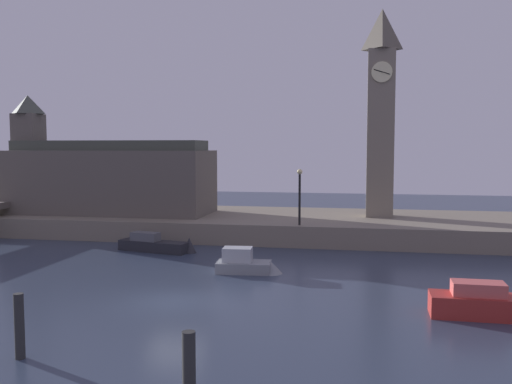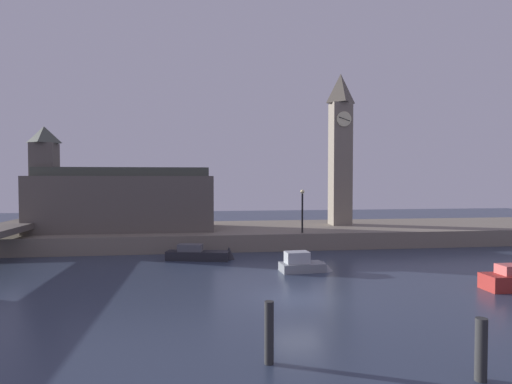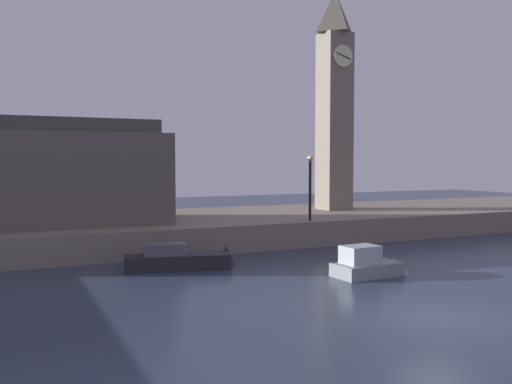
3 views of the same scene
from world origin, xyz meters
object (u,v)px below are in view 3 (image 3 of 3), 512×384
object	(u,v)px
parliament_hall	(2,172)
boat_cruiser_grey	(373,265)
streetlamp	(310,180)
clock_tower	(335,97)
boat_barge_dark	(187,259)

from	to	relation	value
parliament_hall	boat_cruiser_grey	xyz separation A→B (m)	(14.71, -12.89, -3.96)
streetlamp	boat_cruiser_grey	distance (m)	9.33
parliament_hall	streetlamp	world-z (taller)	parliament_hall
clock_tower	parliament_hall	bearing A→B (deg)	-175.96
boat_cruiser_grey	boat_barge_dark	xyz separation A→B (m)	(-6.93, 4.88, -0.02)
parliament_hall	boat_barge_dark	bearing A→B (deg)	-45.83
boat_cruiser_grey	streetlamp	bearing A→B (deg)	78.10
streetlamp	boat_cruiser_grey	world-z (taller)	streetlamp
clock_tower	streetlamp	xyz separation A→B (m)	(-5.50, -5.95, -5.71)
streetlamp	clock_tower	bearing A→B (deg)	47.28
parliament_hall	streetlamp	size ratio (longest dim) A/B	4.29
boat_cruiser_grey	boat_barge_dark	distance (m)	8.47
boat_cruiser_grey	boat_barge_dark	bearing A→B (deg)	144.86
boat_barge_dark	parliament_hall	bearing A→B (deg)	134.17
clock_tower	boat_cruiser_grey	distance (m)	18.59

